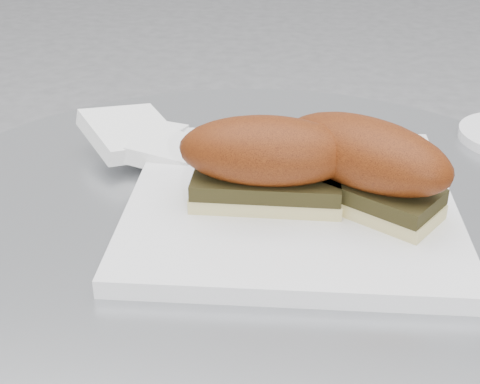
{
  "coord_description": "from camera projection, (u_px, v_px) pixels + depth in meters",
  "views": [
    {
      "loc": [
        0.04,
        -0.51,
        1.04
      ],
      "look_at": [
        -0.01,
        -0.01,
        0.77
      ],
      "focal_mm": 50.0,
      "sensor_mm": 36.0,
      "label": 1
    }
  ],
  "objects": [
    {
      "name": "plate",
      "position": [
        291.0,
        201.0,
        0.61
      ],
      "size": [
        0.3,
        0.3,
        0.02
      ],
      "primitive_type": "cube",
      "rotation": [
        0.0,
        0.0,
        0.03
      ],
      "color": "white",
      "rests_on": "table"
    },
    {
      "name": "sandwich_left",
      "position": [
        267.0,
        160.0,
        0.57
      ],
      "size": [
        0.15,
        0.07,
        0.08
      ],
      "rotation": [
        0.0,
        0.0,
        0.0
      ],
      "color": "#CCBC7F",
      "rests_on": "plate"
    },
    {
      "name": "sandwich_right",
      "position": [
        364.0,
        162.0,
        0.57
      ],
      "size": [
        0.17,
        0.15,
        0.08
      ],
      "rotation": [
        0.0,
        0.0,
        -0.6
      ],
      "color": "#CCBC7F",
      "rests_on": "plate"
    },
    {
      "name": "salad",
      "position": [
        276.0,
        138.0,
        0.66
      ],
      "size": [
        0.12,
        0.12,
        0.05
      ],
      "primitive_type": null,
      "color": "#4C9530",
      "rests_on": "plate"
    },
    {
      "name": "napkin",
      "position": [
        148.0,
        150.0,
        0.71
      ],
      "size": [
        0.15,
        0.15,
        0.02
      ],
      "primitive_type": null,
      "rotation": [
        0.0,
        0.0,
        0.4
      ],
      "color": "white",
      "rests_on": "table"
    }
  ]
}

